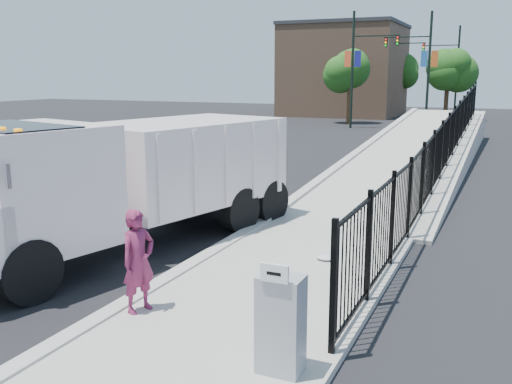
% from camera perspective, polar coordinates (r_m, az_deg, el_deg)
% --- Properties ---
extents(ground, '(120.00, 120.00, 0.00)m').
position_cam_1_polar(ground, '(11.04, -7.49, -8.33)').
color(ground, black).
rests_on(ground, ground).
extents(sidewalk, '(3.55, 12.00, 0.12)m').
position_cam_1_polar(sidewalk, '(8.53, -3.30, -14.05)').
color(sidewalk, '#9E998E').
rests_on(sidewalk, ground).
extents(curb, '(0.30, 12.00, 0.16)m').
position_cam_1_polar(curb, '(9.49, -13.91, -11.51)').
color(curb, '#ADAAA3').
rests_on(curb, ground).
extents(ramp, '(3.95, 24.06, 3.19)m').
position_cam_1_polar(ramp, '(25.32, 16.11, 2.71)').
color(ramp, '#9E998E').
rests_on(ramp, ground).
extents(iron_fence, '(0.10, 28.00, 1.80)m').
position_cam_1_polar(iron_fence, '(21.10, 18.54, 3.31)').
color(iron_fence, black).
rests_on(iron_fence, ground).
extents(truck, '(4.69, 8.88, 2.90)m').
position_cam_1_polar(truck, '(12.54, -13.32, 1.61)').
color(truck, black).
rests_on(truck, ground).
extents(worker, '(0.55, 0.68, 1.63)m').
position_cam_1_polar(worker, '(9.05, -11.68, -6.77)').
color(worker, maroon).
rests_on(worker, sidewalk).
extents(utility_cabinet, '(0.55, 0.40, 1.25)m').
position_cam_1_polar(utility_cabinet, '(7.21, 2.49, -13.08)').
color(utility_cabinet, gray).
rests_on(utility_cabinet, sidewalk).
extents(arrow_sign, '(0.35, 0.04, 0.22)m').
position_cam_1_polar(arrow_sign, '(6.74, 1.85, -8.12)').
color(arrow_sign, white).
rests_on(arrow_sign, utility_cabinet).
extents(debris, '(0.40, 0.40, 0.10)m').
position_cam_1_polar(debris, '(11.58, 7.02, -6.46)').
color(debris, silver).
rests_on(debris, sidewalk).
extents(light_pole_0, '(3.77, 0.22, 8.00)m').
position_cam_1_polar(light_pole_0, '(41.10, 10.04, 12.38)').
color(light_pole_0, black).
rests_on(light_pole_0, ground).
extents(light_pole_1, '(3.77, 0.22, 8.00)m').
position_cam_1_polar(light_pole_1, '(42.37, 16.49, 12.06)').
color(light_pole_1, black).
rests_on(light_pole_1, ground).
extents(light_pole_2, '(3.77, 0.22, 8.00)m').
position_cam_1_polar(light_pole_2, '(51.31, 13.23, 12.09)').
color(light_pole_2, black).
rests_on(light_pole_2, ground).
extents(light_pole_3, '(3.78, 0.22, 8.00)m').
position_cam_1_polar(light_pole_3, '(55.54, 19.17, 11.71)').
color(light_pole_3, black).
rests_on(light_pole_3, ground).
extents(tree_0, '(3.03, 3.03, 5.51)m').
position_cam_1_polar(tree_0, '(44.57, 9.40, 11.82)').
color(tree_0, '#382314').
rests_on(tree_0, ground).
extents(tree_1, '(2.87, 2.87, 5.43)m').
position_cam_1_polar(tree_1, '(49.73, 18.66, 11.34)').
color(tree_1, '#382314').
rests_on(tree_1, ground).
extents(tree_2, '(3.05, 3.05, 5.53)m').
position_cam_1_polar(tree_2, '(57.99, 14.42, 11.56)').
color(tree_2, '#382314').
rests_on(tree_2, ground).
extents(building, '(10.00, 10.00, 8.00)m').
position_cam_1_polar(building, '(54.76, 8.83, 11.83)').
color(building, '#8C664C').
rests_on(building, ground).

